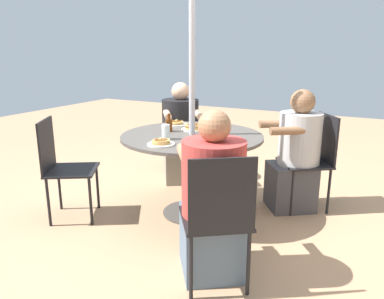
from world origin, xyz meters
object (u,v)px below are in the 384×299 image
(pancake_plate_c, at_px, (193,128))
(coffee_cup, at_px, (207,122))
(syrup_bottle, at_px, (169,125))
(drinking_glass_a, at_px, (166,132))
(patio_chair_south, at_px, (218,214))
(diner_north, at_px, (181,137))
(pancake_plate_b, at_px, (161,143))
(pancake_plate_a, at_px, (223,140))
(patio_chair_north, at_px, (180,133))
(patio_table, at_px, (192,150))
(pancake_plate_d, at_px, (177,123))
(patio_chair_west, at_px, (314,156))
(diner_west, at_px, (296,157))
(diner_south, at_px, (212,204))
(patio_chair_east, at_px, (62,163))

(pancake_plate_c, relative_size, coffee_cup, 2.14)
(syrup_bottle, relative_size, drinking_glass_a, 1.32)
(patio_chair_south, distance_m, coffee_cup, 1.46)
(diner_north, xyz_separation_m, pancake_plate_b, (1.20, 0.49, 0.26))
(pancake_plate_a, xyz_separation_m, syrup_bottle, (-0.16, -0.58, 0.04))
(syrup_bottle, bearing_deg, patio_chair_north, -156.16)
(pancake_plate_a, relative_size, coffee_cup, 2.14)
(patio_table, relative_size, patio_chair_south, 1.40)
(pancake_plate_a, distance_m, pancake_plate_b, 0.49)
(patio_chair_north, distance_m, patio_chair_south, 2.24)
(pancake_plate_b, height_order, pancake_plate_d, pancake_plate_b)
(patio_chair_west, xyz_separation_m, pancake_plate_c, (0.46, -1.00, 0.25))
(pancake_plate_b, bearing_deg, diner_west, 139.24)
(diner_south, bearing_deg, patio_table, 90.00)
(pancake_plate_b, bearing_deg, diner_south, 59.62)
(pancake_plate_c, height_order, syrup_bottle, syrup_bottle)
(patio_chair_north, relative_size, coffee_cup, 8.80)
(diner_north, relative_size, coffee_cup, 10.97)
(patio_chair_east, relative_size, drinking_glass_a, 7.16)
(patio_chair_north, xyz_separation_m, patio_chair_south, (1.83, 1.28, 0.00))
(diner_south, height_order, patio_chair_west, diner_south)
(diner_north, relative_size, pancake_plate_c, 5.13)
(patio_chair_north, xyz_separation_m, patio_chair_east, (1.50, -0.31, 0.00))
(diner_north, distance_m, drinking_glass_a, 1.15)
(pancake_plate_a, height_order, pancake_plate_b, pancake_plate_a)
(diner_south, height_order, drinking_glass_a, diner_south)
(patio_chair_north, height_order, pancake_plate_b, patio_chair_north)
(pancake_plate_a, height_order, coffee_cup, coffee_cup)
(syrup_bottle, bearing_deg, drinking_glass_a, 25.89)
(diner_north, relative_size, diner_south, 0.99)
(patio_table, xyz_separation_m, syrup_bottle, (-0.02, -0.24, 0.20))
(diner_west, distance_m, syrup_bottle, 1.18)
(diner_west, bearing_deg, patio_table, 90.00)
(pancake_plate_b, xyz_separation_m, coffee_cup, (-0.78, 0.03, 0.03))
(diner_south, height_order, pancake_plate_b, diner_south)
(pancake_plate_b, distance_m, syrup_bottle, 0.49)
(patio_chair_west, distance_m, drinking_glass_a, 1.39)
(syrup_bottle, bearing_deg, pancake_plate_d, -163.55)
(patio_table, distance_m, patio_chair_south, 1.12)
(patio_chair_east, distance_m, patio_chair_west, 2.24)
(pancake_plate_a, bearing_deg, pancake_plate_c, -126.39)
(diner_west, height_order, pancake_plate_a, diner_west)
(patio_chair_west, relative_size, pancake_plate_c, 4.11)
(diner_south, xyz_separation_m, drinking_glass_a, (-0.53, -0.66, 0.30))
(diner_north, bearing_deg, patio_chair_north, -90.00)
(patio_chair_south, bearing_deg, pancake_plate_d, 93.25)
(patio_chair_south, xyz_separation_m, pancake_plate_a, (-0.78, -0.30, 0.25))
(patio_chair_east, bearing_deg, diner_north, 131.51)
(patio_chair_north, distance_m, syrup_bottle, 1.02)
(diner_south, distance_m, pancake_plate_d, 1.41)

